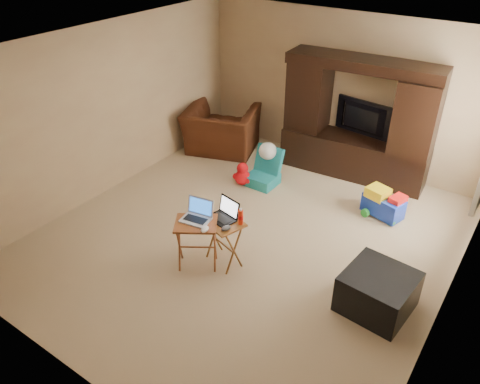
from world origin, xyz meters
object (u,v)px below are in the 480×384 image
Objects in this scene: tray_table_right at (224,242)px; water_bottle at (241,217)px; entertainment_center at (358,120)px; ottoman at (378,292)px; child_rocker at (263,168)px; recliner at (221,130)px; laptop_left at (195,212)px; plush_toy at (243,174)px; push_toy at (384,203)px; tray_table_left at (197,244)px; mouse_left at (205,229)px; laptop_right at (221,211)px; mouse_right at (226,228)px; television at (361,119)px.

tray_table_right is 0.46m from water_bottle.
ottoman is (1.46, -2.72, -0.73)m from entertainment_center.
child_rocker is 0.85× the size of ottoman.
recliner is 3.65× the size of laptop_left.
plush_toy is 2.20m from push_toy.
tray_table_left is 0.66m from water_bottle.
entertainment_center reaches higher than water_bottle.
child_rocker reaches higher than ottoman.
child_rocker is at bearing 147.72° from ottoman.
laptop_right is at bearing 90.61° from mouse_left.
tray_table_right is at bearing 29.31° from laptop_left.
ottoman is at bearing -31.89° from child_rocker.
entertainment_center reaches higher than ottoman.
laptop_left reaches higher than laptop_right.
tray_table_right is 3.25× the size of water_bottle.
laptop_right is 0.25m from water_bottle.
tray_table_right is at bearing -71.19° from child_rocker.
ottoman is 1.82m from mouse_right.
water_bottle is (1.09, -1.64, 0.52)m from plush_toy.
plush_toy is at bearing 123.72° from water_bottle.
tray_table_right is 0.38m from mouse_right.
entertainment_center reaches higher than recliner.
laptop_left is 0.54m from water_bottle.
ottoman is (2.74, -1.39, 0.04)m from plush_toy.
television reaches higher than mouse_right.
mouse_left is 0.45m from water_bottle.
recliner is at bearing 141.64° from plush_toy.
mouse_left is at bearing -101.72° from push_toy.
entertainment_center is 3.19m from mouse_right.
laptop_left is (0.64, -1.92, 0.57)m from plush_toy.
tray_table_left is 4.92× the size of mouse_left.
recliner reaches higher than tray_table_left.
push_toy is 2.79m from tray_table_left.
recliner is at bearing 88.42° from tray_table_left.
laptop_left is (-0.65, -3.25, -0.20)m from entertainment_center.
tray_table_left is at bearing -116.94° from tray_table_right.
ottoman reaches higher than push_toy.
laptop_right is (0.22, 0.22, -0.03)m from laptop_left.
mouse_right is (-1.13, -2.24, 0.42)m from push_toy.
mouse_right is at bearing 108.96° from recliner.
plush_toy is at bearing 99.34° from laptop_left.
mouse_right is (2.03, -2.64, 0.24)m from recliner.
ottoman is at bearing 125.13° from television.
water_bottle is at bearing -56.28° from plush_toy.
water_bottle is (2.10, -2.44, 0.31)m from recliner.
water_bottle reaches higher than tray_table_left.
recliner is 1.72× the size of ottoman.
entertainment_center is 0.14m from television.
entertainment_center is at bearing 118.22° from ottoman.
child_rocker is (-1.02, -1.28, -0.62)m from television.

